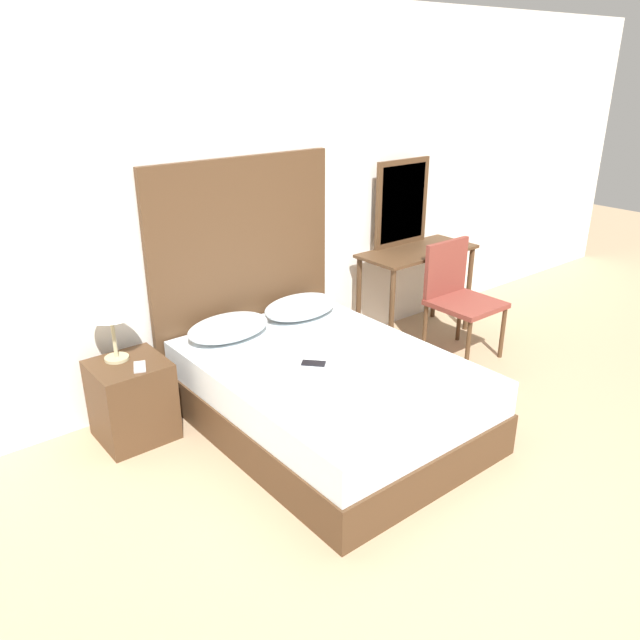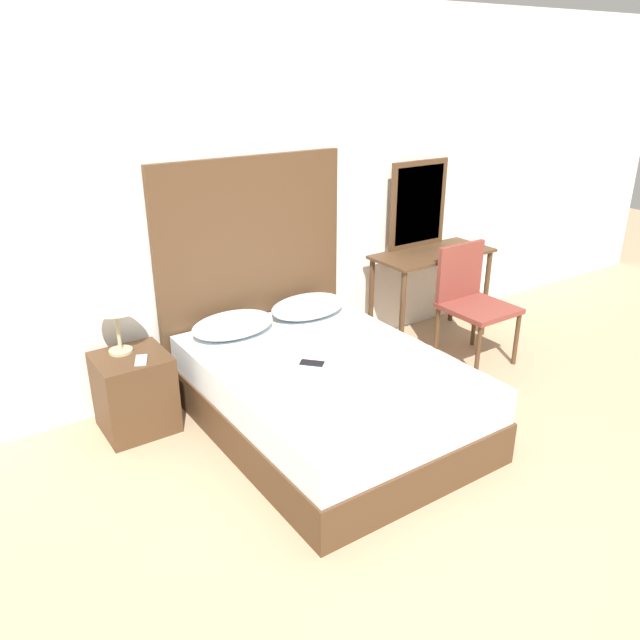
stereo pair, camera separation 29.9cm
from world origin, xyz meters
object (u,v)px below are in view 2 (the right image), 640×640
object	(u,v)px
phone_on_nightstand	(141,360)
vanity_desk	(432,268)
phone_on_bed	(312,363)
bed	(328,395)
nightstand	(135,392)
table_lamp	(114,301)
chair	(471,296)

from	to	relation	value
phone_on_nightstand	vanity_desk	xyz separation A→B (m)	(2.55, 0.09, 0.12)
phone_on_bed	vanity_desk	distance (m)	1.79
bed	nightstand	world-z (taller)	nightstand
phone_on_nightstand	vanity_desk	bearing A→B (deg)	1.91
bed	phone_on_nightstand	bearing A→B (deg)	148.98
phone_on_bed	nightstand	xyz separation A→B (m)	(-0.93, 0.69, -0.24)
phone_on_nightstand	phone_on_bed	bearing A→B (deg)	-32.83
table_lamp	vanity_desk	xyz separation A→B (m)	(2.61, -0.11, -0.23)
phone_on_bed	table_lamp	bearing A→B (deg)	141.21
phone_on_bed	nightstand	bearing A→B (deg)	143.61
nightstand	phone_on_nightstand	world-z (taller)	phone_on_nightstand
phone_on_bed	table_lamp	distance (m)	1.29
phone_on_bed	chair	size ratio (longest dim) A/B	0.17
nightstand	table_lamp	size ratio (longest dim) A/B	1.20
table_lamp	vanity_desk	distance (m)	2.63
chair	vanity_desk	bearing A→B (deg)	93.02
vanity_desk	table_lamp	bearing A→B (deg)	177.60
phone_on_nightstand	bed	bearing A→B (deg)	-31.02
phone_on_nightstand	vanity_desk	distance (m)	2.55
chair	nightstand	bearing A→B (deg)	170.05
bed	vanity_desk	world-z (taller)	vanity_desk
bed	vanity_desk	distance (m)	1.74
table_lamp	vanity_desk	size ratio (longest dim) A/B	0.42
chair	phone_on_nightstand	bearing A→B (deg)	172.27
phone_on_nightstand	nightstand	bearing A→B (deg)	107.76
table_lamp	phone_on_nightstand	size ratio (longest dim) A/B	2.67
table_lamp	phone_on_bed	bearing A→B (deg)	-38.79
nightstand	table_lamp	world-z (taller)	table_lamp
phone_on_bed	chair	distance (m)	1.69
phone_on_bed	nightstand	size ratio (longest dim) A/B	0.30
phone_on_bed	phone_on_nightstand	bearing A→B (deg)	147.17
nightstand	chair	size ratio (longest dim) A/B	0.57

